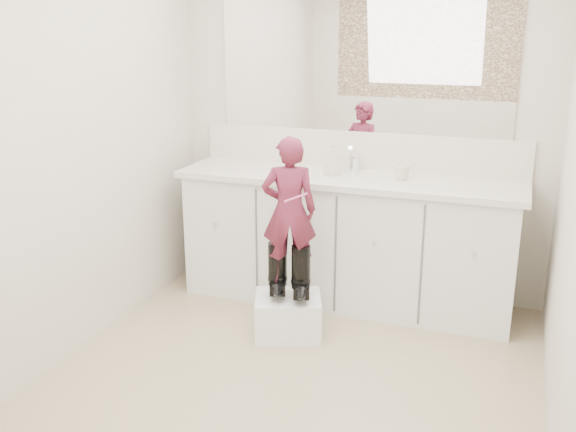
% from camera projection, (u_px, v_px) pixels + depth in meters
% --- Properties ---
extents(floor, '(3.00, 3.00, 0.00)m').
position_uv_depth(floor, '(284.00, 389.00, 3.39)').
color(floor, '#90845E').
rests_on(floor, ground).
extents(wall_back, '(2.60, 0.00, 2.60)m').
position_uv_depth(wall_back, '(360.00, 123.00, 4.39)').
color(wall_back, beige).
rests_on(wall_back, floor).
extents(wall_front, '(2.60, 0.00, 2.60)m').
position_uv_depth(wall_front, '(85.00, 283.00, 1.70)').
color(wall_front, beige).
rests_on(wall_front, floor).
extents(wall_left, '(0.00, 3.00, 3.00)m').
position_uv_depth(wall_left, '(59.00, 149.00, 3.47)').
color(wall_left, beige).
rests_on(wall_left, floor).
extents(vanity_cabinet, '(2.20, 0.55, 0.85)m').
position_uv_depth(vanity_cabinet, '(347.00, 242.00, 4.37)').
color(vanity_cabinet, silver).
rests_on(vanity_cabinet, floor).
extents(countertop, '(2.28, 0.58, 0.04)m').
position_uv_depth(countertop, '(348.00, 179.00, 4.23)').
color(countertop, beige).
rests_on(countertop, vanity_cabinet).
extents(backsplash, '(2.28, 0.03, 0.25)m').
position_uv_depth(backsplash, '(359.00, 150.00, 4.43)').
color(backsplash, beige).
rests_on(backsplash, countertop).
extents(mirror, '(2.00, 0.02, 1.00)m').
position_uv_depth(mirror, '(362.00, 57.00, 4.25)').
color(mirror, white).
rests_on(mirror, wall_back).
extents(dot_panel, '(2.00, 0.01, 1.20)m').
position_uv_depth(dot_panel, '(71.00, 112.00, 1.57)').
color(dot_panel, '#472819').
rests_on(dot_panel, wall_front).
extents(faucet, '(0.08, 0.08, 0.10)m').
position_uv_depth(faucet, '(354.00, 164.00, 4.35)').
color(faucet, silver).
rests_on(faucet, countertop).
extents(cup, '(0.13, 0.13, 0.10)m').
position_uv_depth(cup, '(402.00, 172.00, 4.11)').
color(cup, beige).
rests_on(cup, countertop).
extents(soap_bottle, '(0.12, 0.12, 0.20)m').
position_uv_depth(soap_bottle, '(333.00, 159.00, 4.24)').
color(soap_bottle, beige).
rests_on(soap_bottle, countertop).
extents(step_stool, '(0.49, 0.45, 0.25)m').
position_uv_depth(step_stool, '(288.00, 316.00, 3.95)').
color(step_stool, white).
rests_on(step_stool, floor).
extents(boot_left, '(0.19, 0.25, 0.33)m').
position_uv_depth(boot_left, '(278.00, 269.00, 3.90)').
color(boot_left, black).
rests_on(boot_left, step_stool).
extents(boot_right, '(0.19, 0.25, 0.33)m').
position_uv_depth(boot_right, '(301.00, 272.00, 3.86)').
color(boot_right, black).
rests_on(boot_right, step_stool).
extents(toddler, '(0.38, 0.31, 0.89)m').
position_uv_depth(toddler, '(289.00, 211.00, 3.77)').
color(toddler, '#992F50').
rests_on(toddler, step_stool).
extents(toothbrush, '(0.13, 0.06, 0.06)m').
position_uv_depth(toothbrush, '(296.00, 198.00, 3.64)').
color(toothbrush, '#D15199').
rests_on(toothbrush, toddler).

